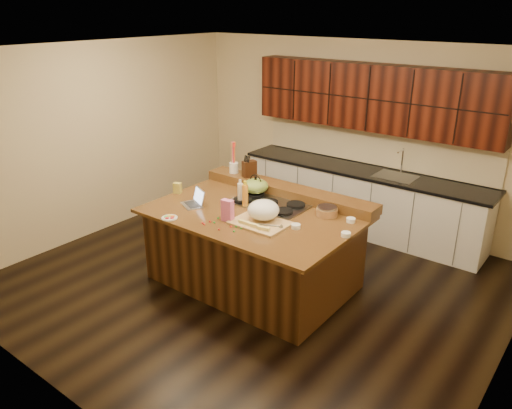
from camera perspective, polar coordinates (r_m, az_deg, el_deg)
The scene contains 34 objects.
room at distance 5.58m, azimuth -0.31°, elevation 3.18°, with size 5.52×5.02×2.72m.
island at distance 5.93m, azimuth -0.30°, elevation -4.96°, with size 2.40×1.60×0.92m.
back_ledge at distance 6.24m, azimuth 3.64°, elevation 1.59°, with size 2.40×0.30×0.12m, color black.
cooktop at distance 5.95m, azimuth 1.47°, elevation 0.14°, with size 0.92×0.52×0.05m.
back_counter at distance 7.37m, azimuth 12.30°, elevation 4.35°, with size 3.70×0.66×2.40m.
kettle at distance 6.17m, azimuth -0.06°, elevation 2.13°, with size 0.20×0.20×0.18m, color black.
green_bowl at distance 6.17m, azimuth -0.06°, elevation 2.13°, with size 0.32×0.32×0.18m, color olive.
laptop at distance 5.97m, azimuth -6.98°, elevation 0.42°, with size 0.35×0.32×0.20m.
oil_bottle at distance 5.85m, azimuth -1.25°, elevation 0.98°, with size 0.07×0.07×0.27m, color orange.
vinegar_bottle at distance 5.95m, azimuth -1.82°, elevation 1.27°, with size 0.06×0.06×0.25m, color silver.
wooden_tray at distance 5.44m, azimuth 0.76°, elevation -0.96°, with size 0.61×0.48×0.24m.
ramekin_a at distance 5.34m, azimuth 4.57°, elevation -2.49°, with size 0.10×0.10×0.04m, color white.
ramekin_b at distance 5.22m, azimuth 10.23°, elevation -3.38°, with size 0.10×0.10×0.04m, color white.
ramekin_c at distance 5.57m, azimuth 10.78°, elevation -1.76°, with size 0.10×0.10×0.04m, color white.
strainer_bowl at distance 5.68m, azimuth 8.10°, elevation -0.84°, with size 0.24×0.24×0.09m, color #996B3F.
kitchen_timer at distance 5.29m, azimuth 2.92°, elevation -2.56°, with size 0.08×0.08×0.07m, color silver.
pink_bag at distance 5.47m, azimuth -3.27°, elevation -0.70°, with size 0.13×0.07×0.25m, color #D3639D.
candy_plate at distance 5.66m, azimuth -9.86°, elevation -1.50°, with size 0.18×0.18×0.01m, color white.
package_box at distance 6.38m, azimuth -8.96°, elevation 1.89°, with size 0.10×0.07×0.13m, color gold.
utensil_crock at distance 6.70m, azimuth -2.56°, elevation 4.22°, with size 0.12×0.12×0.14m, color white.
knife_block at distance 6.53m, azimuth -0.77°, elevation 4.10°, with size 0.11×0.17×0.21m, color black.
gumdrop_0 at distance 5.43m, azimuth -5.95°, elevation -2.26°, with size 0.02×0.02×0.02m, color red.
gumdrop_1 at distance 5.31m, azimuth -1.72°, elevation -2.74°, with size 0.02×0.02×0.02m, color #198C26.
gumdrop_2 at distance 5.29m, azimuth -4.25°, elevation -2.86°, with size 0.02×0.02×0.02m, color red.
gumdrop_3 at distance 5.35m, azimuth -2.28°, elevation -2.54°, with size 0.02×0.02×0.02m, color #198C26.
gumdrop_4 at distance 5.49m, azimuth -5.28°, elevation -1.95°, with size 0.02×0.02×0.02m, color red.
gumdrop_5 at distance 5.57m, azimuth -4.35°, elevation -1.55°, with size 0.02×0.02×0.02m, color #198C26.
gumdrop_6 at distance 5.35m, azimuth -2.88°, elevation -2.53°, with size 0.02×0.02×0.02m, color red.
gumdrop_7 at distance 5.46m, azimuth -4.80°, elevation -2.06°, with size 0.02×0.02×0.02m, color #198C26.
gumdrop_8 at distance 5.47m, azimuth -6.15°, elevation -2.10°, with size 0.02×0.02×0.02m, color red.
gumdrop_9 at distance 5.50m, azimuth -3.37°, elevation -1.84°, with size 0.02×0.02×0.02m, color #198C26.
gumdrop_10 at distance 5.34m, azimuth -1.87°, elevation -2.57°, with size 0.02×0.02×0.02m, color red.
gumdrop_11 at distance 5.24m, azimuth -2.54°, elevation -3.08°, with size 0.02×0.02×0.02m, color #198C26.
gumdrop_12 at distance 5.35m, azimuth -1.46°, elevation -2.52°, with size 0.02×0.02×0.02m, color red.
Camera 1 is at (3.25, -4.17, 3.14)m, focal length 35.00 mm.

